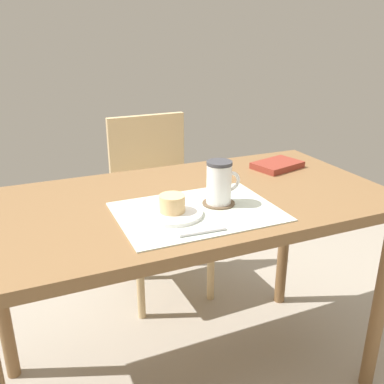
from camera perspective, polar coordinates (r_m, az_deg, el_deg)
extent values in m
cube|color=#9E9384|center=(1.79, -0.60, -23.82)|extent=(4.40, 4.40, 0.02)
cylinder|color=brown|center=(1.67, 23.76, -13.53)|extent=(0.05, 0.05, 0.71)
cylinder|color=brown|center=(1.72, -24.26, -12.60)|extent=(0.05, 0.05, 0.71)
cylinder|color=brown|center=(2.03, 12.23, -5.71)|extent=(0.05, 0.05, 0.71)
cube|color=brown|center=(1.37, -0.71, -1.45)|extent=(1.33, 0.68, 0.04)
cylinder|color=#D1B27F|center=(2.07, 2.54, -9.07)|extent=(0.04, 0.04, 0.43)
cylinder|color=#D1B27F|center=(1.96, -6.93, -11.16)|extent=(0.04, 0.04, 0.43)
cylinder|color=#D1B27F|center=(2.36, -1.35, -5.14)|extent=(0.04, 0.04, 0.43)
cylinder|color=#D1B27F|center=(2.26, -9.70, -6.71)|extent=(0.04, 0.04, 0.43)
cube|color=#D1B27F|center=(2.05, -4.02, -2.18)|extent=(0.43, 0.43, 0.04)
cube|color=#D1B27F|center=(2.15, -5.99, 4.98)|extent=(0.39, 0.04, 0.40)
cube|color=silver|center=(1.26, 0.72, -2.64)|extent=(0.47, 0.34, 0.00)
cylinder|color=white|center=(1.23, -2.64, -2.85)|extent=(0.18, 0.18, 0.01)
cylinder|color=#E5BC7F|center=(1.22, -2.66, -1.53)|extent=(0.07, 0.07, 0.05)
cylinder|color=brown|center=(1.31, 3.55, -1.50)|extent=(0.10, 0.10, 0.00)
cylinder|color=white|center=(1.29, 3.62, 1.09)|extent=(0.08, 0.08, 0.12)
cylinder|color=#3D3D42|center=(1.27, 3.68, 3.88)|extent=(0.08, 0.08, 0.01)
torus|color=white|center=(1.30, 5.19, 1.43)|extent=(0.06, 0.01, 0.06)
cylinder|color=silver|center=(1.12, 1.50, -5.35)|extent=(0.13, 0.02, 0.01)
cube|color=maroon|center=(1.69, 11.30, 3.55)|extent=(0.21, 0.17, 0.02)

